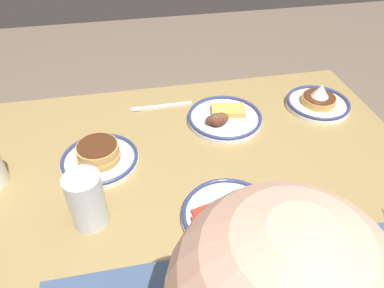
% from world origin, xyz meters
% --- Properties ---
extents(dining_table, '(1.34, 0.82, 0.72)m').
position_xyz_m(dining_table, '(0.00, 0.00, 0.63)').
color(dining_table, olive).
rests_on(dining_table, ground_plane).
extents(plate_near_main, '(0.23, 0.23, 0.05)m').
position_xyz_m(plate_near_main, '(-0.18, -0.16, 0.74)').
color(plate_near_main, white).
rests_on(plate_near_main, dining_table).
extents(plate_center_pancakes, '(0.21, 0.21, 0.06)m').
position_xyz_m(plate_center_pancakes, '(0.20, -0.04, 0.74)').
color(plate_center_pancakes, silver).
rests_on(plate_center_pancakes, dining_table).
extents(plate_far_companion, '(0.21, 0.21, 0.08)m').
position_xyz_m(plate_far_companion, '(-0.50, -0.18, 0.74)').
color(plate_far_companion, white).
rests_on(plate_far_companion, dining_table).
extents(plate_far_side, '(0.23, 0.23, 0.04)m').
position_xyz_m(plate_far_side, '(-0.09, 0.21, 0.73)').
color(plate_far_side, white).
rests_on(plate_far_side, dining_table).
extents(drinking_glass, '(0.08, 0.08, 0.14)m').
position_xyz_m(drinking_glass, '(0.22, 0.15, 0.78)').
color(drinking_glass, silver).
rests_on(drinking_glass, dining_table).
extents(fork_near, '(0.20, 0.02, 0.01)m').
position_xyz_m(fork_near, '(0.01, -0.28, 0.72)').
color(fork_near, silver).
rests_on(fork_near, dining_table).
extents(butter_knife, '(0.23, 0.06, 0.01)m').
position_xyz_m(butter_knife, '(-0.32, 0.33, 0.72)').
color(butter_knife, silver).
rests_on(butter_knife, dining_table).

